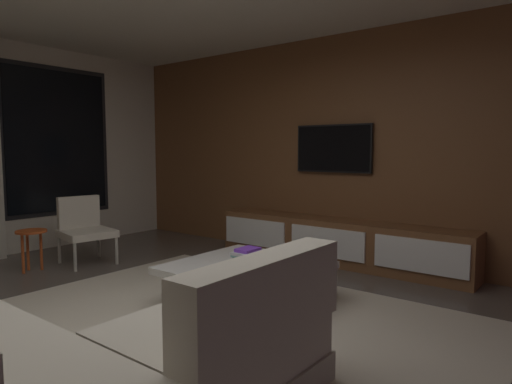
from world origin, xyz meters
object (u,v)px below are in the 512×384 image
accent_chair_near_window (84,226)px  media_console (340,243)px  sectional_couch (22,364)px  side_stool (31,238)px  mounted_tv (333,149)px  coffee_table (246,284)px  book_stack_on_coffee_table (248,254)px

accent_chair_near_window → media_console: size_ratio=0.25×
sectional_couch → side_stool: 3.05m
accent_chair_near_window → mounted_tv: size_ratio=0.79×
side_stool → media_console: (2.37, -2.51, -0.12)m
accent_chair_near_window → side_stool: (-0.58, 0.09, -0.06)m
side_stool → coffee_table: bearing=-76.5°
coffee_table → media_console: size_ratio=0.37×
media_console → mounted_tv: 1.13m
side_stool → sectional_couch: bearing=-116.3°
sectional_couch → accent_chair_near_window: bearing=53.8°
sectional_couch → media_console: bearing=3.4°
book_stack_on_coffee_table → side_stool: size_ratio=0.58×
accent_chair_near_window → mounted_tv: bearing=-48.5°
coffee_table → accent_chair_near_window: bearing=90.6°
book_stack_on_coffee_table → media_console: (1.62, -0.06, -0.16)m
accent_chair_near_window → media_console: accent_chair_near_window is taller
sectional_couch → side_stool: (1.35, 2.73, 0.08)m
coffee_table → side_stool: size_ratio=2.52×
sectional_couch → accent_chair_near_window: sectional_couch is taller
sectional_couch → side_stool: size_ratio=5.43×
sectional_couch → mounted_tv: (3.90, 0.42, 1.06)m
sectional_couch → accent_chair_near_window: (1.93, 2.64, 0.14)m
accent_chair_near_window → sectional_couch: bearing=-126.2°
side_stool → media_console: 3.45m
coffee_table → side_stool: 2.62m
sectional_couch → media_console: (3.72, 0.22, -0.04)m
book_stack_on_coffee_table → mounted_tv: bearing=4.3°
coffee_table → media_console: bearing=1.0°
book_stack_on_coffee_table → side_stool: bearing=107.0°
sectional_couch → coffee_table: (1.96, 0.19, -0.10)m
book_stack_on_coffee_table → side_stool: book_stack_on_coffee_table is taller
book_stack_on_coffee_table → mounted_tv: (1.81, 0.14, 0.94)m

